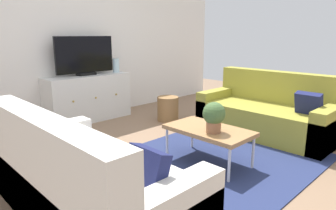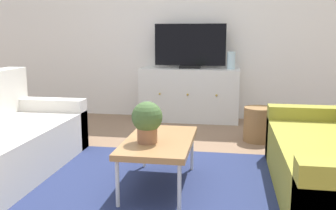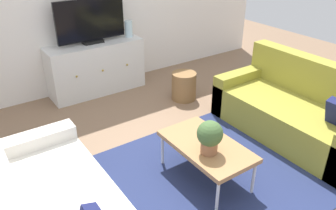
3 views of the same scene
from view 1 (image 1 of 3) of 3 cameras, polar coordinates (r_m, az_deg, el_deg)
ground_plane at (r=3.39m, az=5.42°, el=-10.37°), size 10.00×10.00×0.00m
wall_back at (r=5.12m, az=-17.19°, el=12.62°), size 6.40×0.12×2.70m
area_rug at (r=3.31m, az=7.45°, el=-10.98°), size 2.50×1.90×0.01m
couch_left_side at (r=2.37m, az=-16.10°, el=-14.50°), size 0.87×1.79×0.85m
couch_right_side at (r=4.41m, az=18.71°, el=-1.65°), size 0.87×1.79×0.85m
coffee_table at (r=3.21m, az=7.75°, el=-4.96°), size 0.51×0.90×0.39m
potted_plant at (r=3.03m, az=8.73°, el=-2.02°), size 0.23×0.23×0.31m
tv_console at (r=4.98m, az=-14.89°, el=1.33°), size 1.35×0.47×0.73m
flat_screen_tv at (r=4.91m, az=-15.47°, el=8.98°), size 0.97×0.16×0.60m
glass_vase at (r=5.20m, az=-9.87°, el=7.45°), size 0.11×0.11×0.23m
wicker_basket at (r=4.82m, az=-0.02°, el=-0.70°), size 0.34×0.34×0.39m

